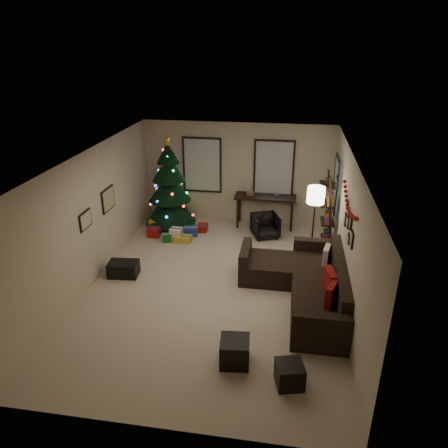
{
  "coord_description": "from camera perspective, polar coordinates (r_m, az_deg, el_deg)",
  "views": [
    {
      "loc": [
        1.38,
        -7.34,
        4.69
      ],
      "look_at": [
        0.1,
        0.6,
        1.15
      ],
      "focal_mm": 34.26,
      "sensor_mm": 36.0,
      "label": 1
    }
  ],
  "objects": [
    {
      "name": "presents",
      "position": [
        10.97,
        -6.47,
        -1.05
      ],
      "size": [
        1.5,
        1.01,
        0.3
      ],
      "rotation": [
        0.0,
        0.0,
        0.21
      ],
      "color": "gold",
      "rests_on": "floor"
    },
    {
      "name": "ottoman_far",
      "position": [
        6.65,
        8.74,
        -19.21
      ],
      "size": [
        0.47,
        0.47,
        0.37
      ],
      "primitive_type": "cube",
      "rotation": [
        0.0,
        0.0,
        0.25
      ],
      "color": "black",
      "rests_on": "floor"
    },
    {
      "name": "floor_lamp",
      "position": [
        9.33,
        12.11,
        3.12
      ],
      "size": [
        0.38,
        0.38,
        1.78
      ],
      "rotation": [
        0.0,
        0.0,
        0.12
      ],
      "color": "black",
      "rests_on": "floor"
    },
    {
      "name": "gallery",
      "position": [
        7.98,
        16.31,
        -0.24
      ],
      "size": [
        0.03,
        1.25,
        0.54
      ],
      "color": "black",
      "rests_on": "wall_right"
    },
    {
      "name": "potted_plant",
      "position": [
        9.77,
        14.21,
        5.86
      ],
      "size": [
        0.57,
        0.58,
        0.49
      ],
      "primitive_type": "imported",
      "rotation": [
        0.0,
        0.0,
        0.85
      ],
      "color": "#4C4C4C",
      "rests_on": "bookshelf"
    },
    {
      "name": "wall_right",
      "position": [
        8.14,
        16.22,
        -1.47
      ],
      "size": [
        0.0,
        7.0,
        7.0
      ],
      "primitive_type": "plane",
      "rotation": [
        1.57,
        0.0,
        -1.57
      ],
      "color": "#C7B697",
      "rests_on": "floor"
    },
    {
      "name": "stocking_left",
      "position": [
        11.48,
        1.18,
        7.48
      ],
      "size": [
        0.2,
        0.05,
        0.36
      ],
      "color": "#990F0C",
      "rests_on": "wall_back"
    },
    {
      "name": "ottoman_near",
      "position": [
        6.91,
        1.45,
        -16.64
      ],
      "size": [
        0.49,
        0.49,
        0.43
      ],
      "primitive_type": "cube",
      "rotation": [
        0.0,
        0.0,
        0.09
      ],
      "color": "black",
      "rests_on": "floor"
    },
    {
      "name": "pillow_red_a",
      "position": [
        7.63,
        14.14,
        -9.14
      ],
      "size": [
        0.25,
        0.43,
        0.41
      ],
      "primitive_type": "cube",
      "rotation": [
        0.0,
        0.0,
        -0.37
      ],
      "color": "maroon",
      "rests_on": "sofa"
    },
    {
      "name": "floor",
      "position": [
        8.82,
        -1.27,
        -8.38
      ],
      "size": [
        7.0,
        7.0,
        0.0
      ],
      "primitive_type": "plane",
      "color": "#C5B095",
      "rests_on": "ground"
    },
    {
      "name": "pillow_cream",
      "position": [
        8.91,
        13.5,
        -4.07
      ],
      "size": [
        0.19,
        0.39,
        0.37
      ],
      "primitive_type": "cube",
      "rotation": [
        0.0,
        0.0,
        -0.22
      ],
      "color": "beige",
      "rests_on": "sofa"
    },
    {
      "name": "desk_chair",
      "position": [
        10.85,
        5.54,
        -0.23
      ],
      "size": [
        0.74,
        0.72,
        0.6
      ],
      "primitive_type": "imported",
      "rotation": [
        0.0,
        0.0,
        0.37
      ],
      "color": "black",
      "rests_on": "floor"
    },
    {
      "name": "bookshelf",
      "position": [
        9.95,
        13.77,
        1.0
      ],
      "size": [
        0.3,
        0.58,
        1.98
      ],
      "color": "black",
      "rests_on": "floor"
    },
    {
      "name": "ceiling",
      "position": [
        7.73,
        -1.46,
        8.83
      ],
      "size": [
        7.0,
        7.0,
        0.0
      ],
      "primitive_type": "plane",
      "rotation": [
        3.14,
        0.0,
        0.0
      ],
      "color": "white",
      "rests_on": "floor"
    },
    {
      "name": "window_right_wall",
      "position": [
        10.45,
        14.75,
        5.18
      ],
      "size": [
        0.06,
        0.9,
        1.3
      ],
      "color": "#728CB2",
      "rests_on": "wall_right"
    },
    {
      "name": "pillow_red_b",
      "position": [
        7.97,
        13.94,
        -7.55
      ],
      "size": [
        0.22,
        0.48,
        0.47
      ],
      "primitive_type": "cube",
      "rotation": [
        0.0,
        0.0,
        0.21
      ],
      "color": "maroon",
      "rests_on": "sofa"
    },
    {
      "name": "christmas_tree",
      "position": [
        11.28,
        -7.27,
        4.59
      ],
      "size": [
        1.33,
        1.33,
        2.47
      ],
      "rotation": [
        0.0,
        0.0,
        -0.43
      ],
      "color": "black",
      "rests_on": "floor"
    },
    {
      "name": "wall_front",
      "position": [
        5.27,
        -8.51,
        -15.85
      ],
      "size": [
        5.0,
        0.0,
        5.0
      ],
      "primitive_type": "plane",
      "rotation": [
        -1.57,
        0.0,
        0.0
      ],
      "color": "#C7B697",
      "rests_on": "floor"
    },
    {
      "name": "garland",
      "position": [
        7.91,
        16.37,
        2.66
      ],
      "size": [
        0.08,
        1.9,
        0.3
      ],
      "primitive_type": null,
      "color": "#A5140C",
      "rests_on": "wall_right"
    },
    {
      "name": "wall_back",
      "position": [
        11.43,
        1.83,
        6.74
      ],
      "size": [
        5.0,
        0.0,
        5.0
      ],
      "primitive_type": "plane",
      "rotation": [
        1.57,
        0.0,
        0.0
      ],
      "color": "#C7B697",
      "rests_on": "floor"
    },
    {
      "name": "window_back_right",
      "position": [
        11.27,
        6.66,
        7.41
      ],
      "size": [
        1.05,
        0.06,
        1.5
      ],
      "color": "#728CB2",
      "rests_on": "wall_back"
    },
    {
      "name": "storage_bin",
      "position": [
        9.38,
        -13.26,
        -5.85
      ],
      "size": [
        0.66,
        0.47,
        0.31
      ],
      "primitive_type": "cube",
      "rotation": [
        0.0,
        0.0,
        0.09
      ],
      "color": "black",
      "rests_on": "floor"
    },
    {
      "name": "desk",
      "position": [
        11.28,
        5.55,
        3.27
      ],
      "size": [
        1.6,
        0.57,
        0.86
      ],
      "color": "black",
      "rests_on": "floor"
    },
    {
      "name": "stocking_right",
      "position": [
        11.4,
        2.81,
        7.39
      ],
      "size": [
        0.2,
        0.05,
        0.36
      ],
      "color": "#990F0C",
      "rests_on": "wall_back"
    },
    {
      "name": "art_abstract",
      "position": [
        8.68,
        -18.03,
        0.5
      ],
      "size": [
        0.04,
        0.45,
        0.35
      ],
      "color": "black",
      "rests_on": "wall_left"
    },
    {
      "name": "wall_left",
      "position": [
        8.95,
        -17.31,
        0.71
      ],
      "size": [
        0.0,
        7.0,
        7.0
      ],
      "primitive_type": "plane",
      "rotation": [
        1.57,
        0.0,
        1.57
      ],
      "color": "#C7B697",
      "rests_on": "floor"
    },
    {
      "name": "window_back_left",
      "position": [
        11.5,
        -2.92,
        7.87
      ],
      "size": [
        1.05,
        0.06,
        1.5
      ],
      "color": "#728CB2",
      "rests_on": "wall_back"
    },
    {
      "name": "sofa",
      "position": [
        8.5,
        10.87,
        -7.85
      ],
      "size": [
        2.03,
        2.94,
        0.9
      ],
      "color": "black",
      "rests_on": "floor"
    },
    {
      "name": "art_map",
      "position": [
        9.59,
        -15.21,
        3.21
      ],
      "size": [
        0.04,
        0.6,
        0.5
      ],
      "color": "black",
      "rests_on": "wall_left"
    }
  ]
}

